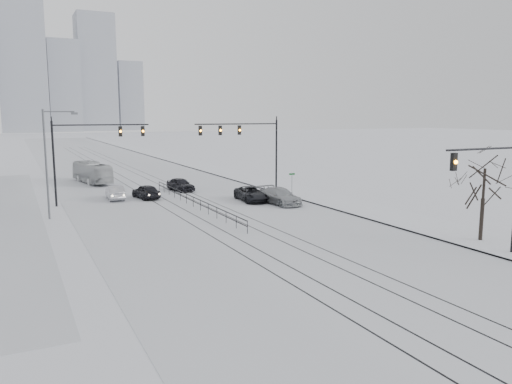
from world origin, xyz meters
name	(u,v)px	position (x,y,z in m)	size (l,w,h in m)	color
ground	(436,329)	(0.00, 0.00, 0.00)	(500.00, 500.00, 0.00)	silver
road	(127,174)	(0.00, 60.00, 0.01)	(22.00, 260.00, 0.02)	silver
sidewalk_east	(213,169)	(13.50, 60.00, 0.08)	(5.00, 260.00, 0.16)	silver
curb	(198,170)	(11.05, 60.00, 0.06)	(0.10, 260.00, 0.12)	gray
tram_rails	(164,192)	(0.00, 40.00, 0.02)	(5.30, 180.00, 0.01)	black
skyline	(50,73)	(5.02, 273.63, 30.65)	(96.00, 48.00, 72.00)	#9A9EA9
traffic_mast_near	(499,183)	(10.79, 6.00, 4.56)	(6.10, 0.37, 7.00)	black
traffic_mast_ne	(249,141)	(8.15, 34.99, 5.76)	(9.60, 0.37, 8.00)	black
traffic_mast_nw	(87,146)	(-8.52, 36.00, 5.57)	(9.10, 0.37, 8.00)	black
street_light_west	(50,156)	(-12.20, 30.00, 5.21)	(2.73, 0.25, 9.00)	#595B60
bare_tree	(485,176)	(13.20, 9.00, 4.49)	(4.40, 4.40, 6.10)	black
median_fence	(193,201)	(0.00, 30.00, 0.53)	(0.06, 24.00, 1.00)	black
street_sign	(292,180)	(11.80, 32.00, 1.61)	(0.70, 0.06, 2.40)	#595B60
sedan_sb_inner	(146,192)	(-2.82, 36.71, 0.73)	(1.73, 4.30, 1.46)	black
sedan_sb_outer	(115,193)	(-5.77, 37.54, 0.71)	(1.51, 4.34, 1.43)	#B2B3BA
sedan_nb_front	(252,194)	(6.35, 30.57, 0.72)	(2.38, 5.17, 1.44)	black
sedan_nb_right	(280,196)	(8.01, 27.78, 0.79)	(2.20, 5.41, 1.57)	#9CA0A4
sedan_nb_far	(181,185)	(2.00, 40.26, 0.74)	(1.74, 4.33, 1.48)	black
box_truck	(92,173)	(-6.03, 51.70, 1.32)	(2.22, 9.48, 2.64)	#BCBFC0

